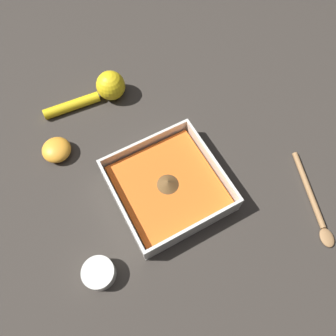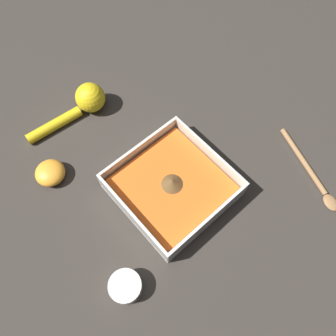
% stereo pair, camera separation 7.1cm
% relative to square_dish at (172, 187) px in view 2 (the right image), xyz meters
% --- Properties ---
extents(ground_plane, '(4.00, 4.00, 0.00)m').
position_rel_square_dish_xyz_m(ground_plane, '(0.04, -0.01, -0.02)').
color(ground_plane, '#332D28').
extents(square_dish, '(0.22, 0.22, 0.06)m').
position_rel_square_dish_xyz_m(square_dish, '(0.00, 0.00, 0.00)').
color(square_dish, silver).
rests_on(square_dish, ground_plane).
extents(spice_bowl, '(0.06, 0.06, 0.03)m').
position_rel_square_dish_xyz_m(spice_bowl, '(0.09, -0.20, -0.00)').
color(spice_bowl, silver).
rests_on(spice_bowl, ground_plane).
extents(lemon_squeezer, '(0.07, 0.21, 0.07)m').
position_rel_square_dish_xyz_m(lemon_squeezer, '(-0.30, -0.02, 0.01)').
color(lemon_squeezer, yellow).
rests_on(lemon_squeezer, ground_plane).
extents(lemon_half, '(0.07, 0.07, 0.04)m').
position_rel_square_dish_xyz_m(lemon_half, '(-0.20, -0.18, -0.00)').
color(lemon_half, orange).
rests_on(lemon_half, ground_plane).
extents(wooden_spoon, '(0.21, 0.09, 0.01)m').
position_rel_square_dish_xyz_m(wooden_spoon, '(0.18, 0.26, -0.01)').
color(wooden_spoon, olive).
rests_on(wooden_spoon, ground_plane).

